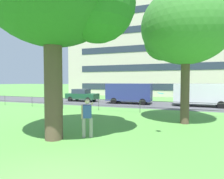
{
  "coord_description": "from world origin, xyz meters",
  "views": [
    {
      "loc": [
        2.96,
        -3.62,
        2.48
      ],
      "look_at": [
        -1.05,
        7.45,
        1.98
      ],
      "focal_mm": 30.12,
      "sensor_mm": 36.0,
      "label": 1
    }
  ],
  "objects_px": {
    "car_dark_green_far_right": "(82,95)",
    "frisbee": "(161,93)",
    "panel_van_center": "(200,94)",
    "apartment_building_background": "(172,42)",
    "tree_large_lawn": "(187,31)",
    "person_thrower": "(87,117)",
    "panel_van_far_left": "(129,92)"
  },
  "relations": [
    {
      "from": "car_dark_green_far_right",
      "to": "frisbee",
      "type": "bearing_deg",
      "value": -48.67
    },
    {
      "from": "panel_van_center",
      "to": "apartment_building_background",
      "type": "distance_m",
      "value": 18.81
    },
    {
      "from": "apartment_building_background",
      "to": "frisbee",
      "type": "bearing_deg",
      "value": -88.72
    },
    {
      "from": "frisbee",
      "to": "car_dark_green_far_right",
      "type": "height_order",
      "value": "frisbee"
    },
    {
      "from": "frisbee",
      "to": "apartment_building_background",
      "type": "bearing_deg",
      "value": 91.28
    },
    {
      "from": "car_dark_green_far_right",
      "to": "apartment_building_background",
      "type": "xyz_separation_m",
      "value": [
        10.13,
        16.11,
        9.01
      ]
    },
    {
      "from": "tree_large_lawn",
      "to": "car_dark_green_far_right",
      "type": "bearing_deg",
      "value": 144.33
    },
    {
      "from": "tree_large_lawn",
      "to": "apartment_building_background",
      "type": "distance_m",
      "value": 25.1
    },
    {
      "from": "tree_large_lawn",
      "to": "person_thrower",
      "type": "distance_m",
      "value": 7.93
    },
    {
      "from": "tree_large_lawn",
      "to": "panel_van_far_left",
      "type": "bearing_deg",
      "value": 124.89
    },
    {
      "from": "panel_van_far_left",
      "to": "apartment_building_background",
      "type": "distance_m",
      "value": 18.96
    },
    {
      "from": "frisbee",
      "to": "apartment_building_background",
      "type": "distance_m",
      "value": 29.42
    },
    {
      "from": "car_dark_green_far_right",
      "to": "panel_van_far_left",
      "type": "distance_m",
      "value": 6.24
    },
    {
      "from": "person_thrower",
      "to": "apartment_building_background",
      "type": "xyz_separation_m",
      "value": [
        2.41,
        29.56,
        8.86
      ]
    },
    {
      "from": "person_thrower",
      "to": "panel_van_center",
      "type": "relative_size",
      "value": 0.34
    },
    {
      "from": "frisbee",
      "to": "car_dark_green_far_right",
      "type": "xyz_separation_m",
      "value": [
        -10.77,
        12.24,
        -1.18
      ]
    },
    {
      "from": "frisbee",
      "to": "apartment_building_background",
      "type": "xyz_separation_m",
      "value": [
        -0.64,
        28.35,
        7.83
      ]
    },
    {
      "from": "panel_van_center",
      "to": "frisbee",
      "type": "bearing_deg",
      "value": -102.94
    },
    {
      "from": "panel_van_center",
      "to": "tree_large_lawn",
      "type": "bearing_deg",
      "value": -100.86
    },
    {
      "from": "tree_large_lawn",
      "to": "car_dark_green_far_right",
      "type": "xyz_separation_m",
      "value": [
        -11.92,
        8.56,
        -4.76
      ]
    },
    {
      "from": "person_thrower",
      "to": "panel_van_far_left",
      "type": "height_order",
      "value": "panel_van_far_left"
    },
    {
      "from": "tree_large_lawn",
      "to": "frisbee",
      "type": "bearing_deg",
      "value": -107.47
    },
    {
      "from": "tree_large_lawn",
      "to": "panel_van_center",
      "type": "relative_size",
      "value": 1.56
    },
    {
      "from": "panel_van_far_left",
      "to": "apartment_building_background",
      "type": "bearing_deg",
      "value": 76.63
    },
    {
      "from": "frisbee",
      "to": "car_dark_green_far_right",
      "type": "relative_size",
      "value": 0.08
    },
    {
      "from": "frisbee",
      "to": "tree_large_lawn",
      "type": "bearing_deg",
      "value": 72.53
    },
    {
      "from": "panel_van_center",
      "to": "apartment_building_background",
      "type": "height_order",
      "value": "apartment_building_background"
    },
    {
      "from": "tree_large_lawn",
      "to": "person_thrower",
      "type": "relative_size",
      "value": 4.61
    },
    {
      "from": "apartment_building_background",
      "to": "person_thrower",
      "type": "bearing_deg",
      "value": -94.66
    },
    {
      "from": "frisbee",
      "to": "person_thrower",
      "type": "bearing_deg",
      "value": -158.29
    },
    {
      "from": "person_thrower",
      "to": "frisbee",
      "type": "bearing_deg",
      "value": 21.71
    },
    {
      "from": "tree_large_lawn",
      "to": "frisbee",
      "type": "distance_m",
      "value": 5.27
    }
  ]
}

